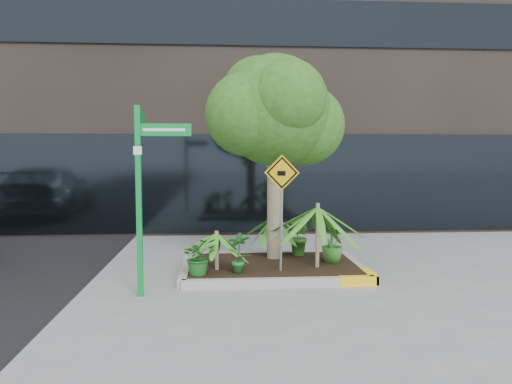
{
  "coord_description": "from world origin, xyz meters",
  "views": [
    {
      "loc": [
        -0.78,
        -8.79,
        2.21
      ],
      "look_at": [
        -0.12,
        0.2,
        1.5
      ],
      "focal_mm": 35.0,
      "sensor_mm": 36.0,
      "label": 1
    }
  ],
  "objects": [
    {
      "name": "cattle_sign",
      "position": [
        0.3,
        -0.24,
        1.52
      ],
      "size": [
        0.59,
        0.24,
        2.03
      ],
      "rotation": [
        0.0,
        0.0,
        -0.37
      ],
      "color": "slate",
      "rests_on": "ground"
    },
    {
      "name": "shrub_b",
      "position": [
        1.33,
        0.31,
        0.52
      ],
      "size": [
        0.51,
        0.51,
        0.74
      ],
      "primitive_type": "imported",
      "rotation": [
        0.0,
        0.0,
        1.84
      ],
      "color": "#2C6F21",
      "rests_on": "planter"
    },
    {
      "name": "palm_back",
      "position": [
        0.31,
        1.2,
        0.89
      ],
      "size": [
        0.89,
        0.89,
        0.98
      ],
      "color": "gray",
      "rests_on": "ground"
    },
    {
      "name": "ground",
      "position": [
        0.0,
        0.0,
        0.0
      ],
      "size": [
        80.0,
        80.0,
        0.0
      ],
      "primitive_type": "plane",
      "color": "gray",
      "rests_on": "ground"
    },
    {
      "name": "street_sign_post",
      "position": [
        -1.94,
        -1.08,
        1.8
      ],
      "size": [
        0.87,
        0.85,
        2.92
      ],
      "rotation": [
        0.0,
        0.0,
        0.01
      ],
      "color": "#0C8A36",
      "rests_on": "ground"
    },
    {
      "name": "palm_left",
      "position": [
        -0.83,
        -0.08,
        0.79
      ],
      "size": [
        0.77,
        0.77,
        0.85
      ],
      "color": "gray",
      "rests_on": "ground"
    },
    {
      "name": "palm_front",
      "position": [
        0.98,
        -0.03,
        1.23
      ],
      "size": [
        1.3,
        1.3,
        1.45
      ],
      "color": "gray",
      "rests_on": "ground"
    },
    {
      "name": "shrub_d",
      "position": [
        0.81,
        0.97,
        0.55
      ],
      "size": [
        0.57,
        0.57,
        0.79
      ],
      "primitive_type": "imported",
      "rotation": [
        0.0,
        0.0,
        5.12
      ],
      "color": "#2C681E",
      "rests_on": "planter"
    },
    {
      "name": "tree",
      "position": [
        0.29,
        0.83,
        3.02
      ],
      "size": [
        2.75,
        2.44,
        4.13
      ],
      "color": "gray",
      "rests_on": "ground"
    },
    {
      "name": "shrub_a",
      "position": [
        -1.13,
        -0.47,
        0.47
      ],
      "size": [
        0.74,
        0.74,
        0.64
      ],
      "primitive_type": "imported",
      "rotation": [
        0.0,
        0.0,
        0.36
      ],
      "color": "#18561D",
      "rests_on": "planter"
    },
    {
      "name": "shrub_c",
      "position": [
        -0.45,
        -0.39,
        0.51
      ],
      "size": [
        0.45,
        0.45,
        0.72
      ],
      "primitive_type": "imported",
      "rotation": [
        0.0,
        0.0,
        3.34
      ],
      "color": "#1F6424",
      "rests_on": "planter"
    },
    {
      "name": "planter",
      "position": [
        0.23,
        0.27,
        0.1
      ],
      "size": [
        3.35,
        2.36,
        0.15
      ],
      "color": "#9E9E99",
      "rests_on": "ground"
    }
  ]
}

